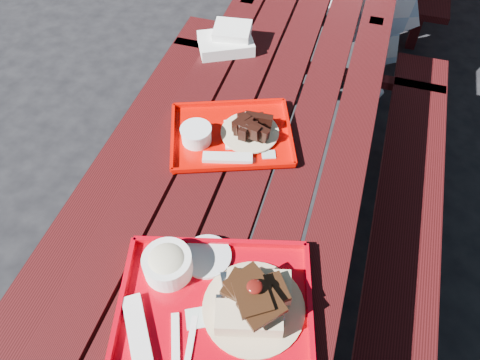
% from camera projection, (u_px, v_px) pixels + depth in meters
% --- Properties ---
extents(ground, '(60.00, 60.00, 0.00)m').
position_uv_depth(ground, '(250.00, 268.00, 2.15)').
color(ground, black).
rests_on(ground, ground).
extents(picnic_table_near, '(1.41, 2.40, 0.75)m').
position_uv_depth(picnic_table_near, '(252.00, 194.00, 1.71)').
color(picnic_table_near, '#390A0D').
rests_on(picnic_table_near, ground).
extents(near_tray, '(0.59, 0.51, 0.16)m').
position_uv_depth(near_tray, '(215.00, 294.00, 1.22)').
color(near_tray, '#B7000E').
rests_on(near_tray, picnic_table_near).
extents(far_tray, '(0.50, 0.45, 0.07)m').
position_uv_depth(far_tray, '(229.00, 134.00, 1.61)').
color(far_tray, '#D10600').
rests_on(far_tray, picnic_table_near).
extents(white_cloth, '(0.27, 0.24, 0.09)m').
position_uv_depth(white_cloth, '(228.00, 40.00, 1.93)').
color(white_cloth, white).
rests_on(white_cloth, picnic_table_near).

